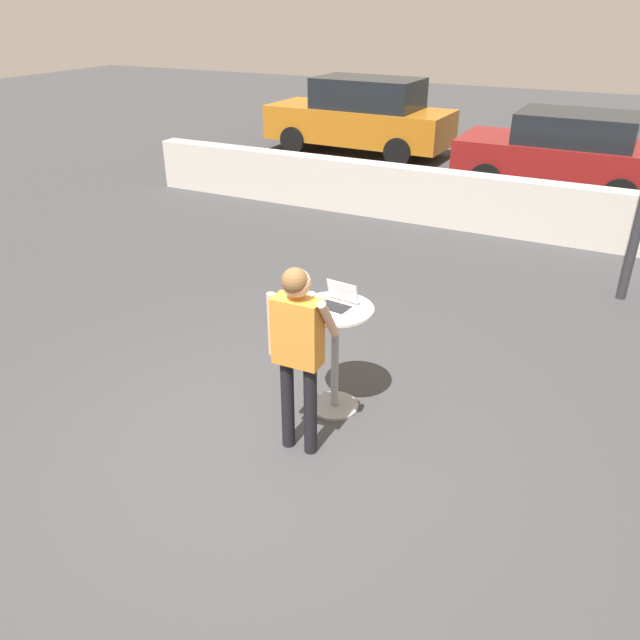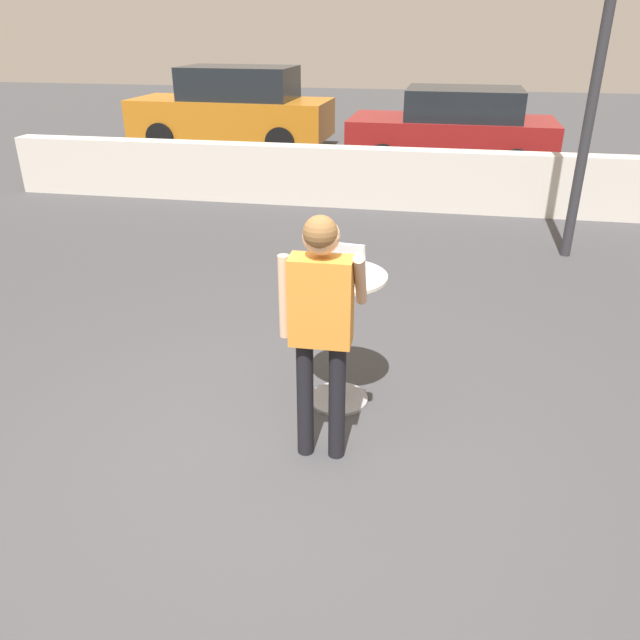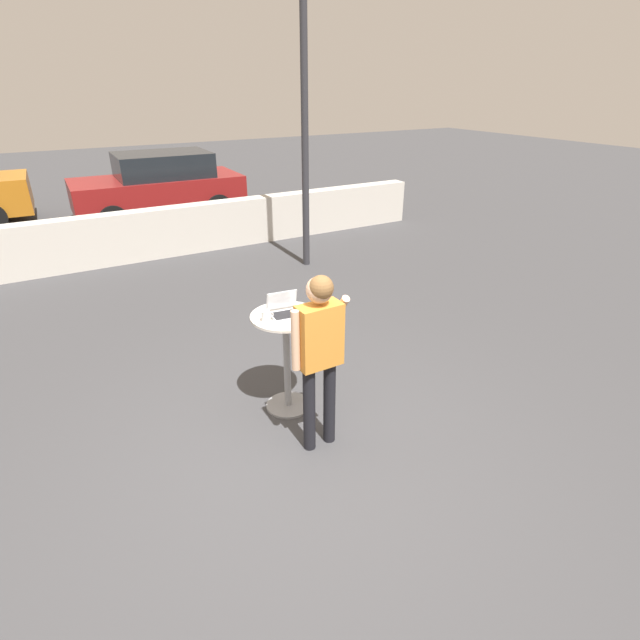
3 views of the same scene
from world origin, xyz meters
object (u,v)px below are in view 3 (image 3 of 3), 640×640
Objects in this scene: laptop at (285,310)px; street_lamp at (304,63)px; cafe_table at (287,350)px; standing_person at (319,343)px; coffee_mug at (266,316)px; parked_car_near_street at (160,186)px.

street_lamp reaches higher than laptop.
street_lamp is at bearing 59.05° from laptop.
standing_person is at bearing -91.14° from cafe_table.
cafe_table is at bearing -120.89° from street_lamp.
laptop is 0.06× the size of street_lamp.
coffee_mug is at bearing 107.96° from standing_person.
coffee_mug reaches higher than cafe_table.
cafe_table is 3.17× the size of laptop.
coffee_mug is at bearing -165.15° from laptop.
standing_person is (-0.01, -0.67, 0.39)m from cafe_table.
laptop is at bearing 88.45° from standing_person.
parked_car_near_street is (0.85, 8.51, 0.11)m from cafe_table.
standing_person is at bearing -91.55° from laptop.
standing_person is 9.22m from parked_car_near_street.
standing_person reaches higher than parked_car_near_street.
cafe_table is 8.79× the size of coffee_mug.
parked_car_near_street is (0.87, 9.18, -0.28)m from standing_person.
street_lamp is (2.27, 3.79, 2.62)m from cafe_table.
standing_person is 0.32× the size of street_lamp.
laptop is at bearing 74.35° from cafe_table.
coffee_mug is (-0.22, -0.04, 0.43)m from cafe_table.
cafe_table is 5.14m from street_lamp.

